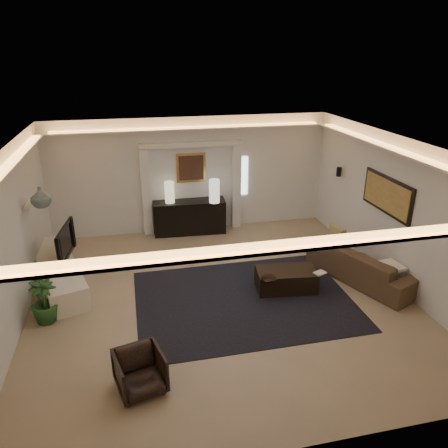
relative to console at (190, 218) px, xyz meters
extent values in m
plane|color=tan|center=(0.11, -3.25, -0.40)|extent=(7.00, 7.00, 0.00)
plane|color=white|center=(0.11, -3.25, 2.50)|extent=(7.00, 7.00, 0.00)
plane|color=silver|center=(0.11, 0.25, 1.05)|extent=(7.00, 0.00, 7.00)
plane|color=silver|center=(0.11, -6.75, 1.05)|extent=(7.00, 0.00, 7.00)
plane|color=silver|center=(-3.39, -3.25, 1.05)|extent=(0.00, 7.00, 7.00)
plane|color=silver|center=(3.61, -3.25, 1.05)|extent=(0.00, 7.00, 7.00)
cube|color=silver|center=(0.11, -3.25, 2.22)|extent=(7.00, 7.00, 0.04)
cube|color=white|center=(1.46, 0.23, 0.95)|extent=(0.25, 0.03, 1.00)
cube|color=black|center=(0.51, -3.45, -0.39)|extent=(4.00, 3.00, 0.01)
cube|color=silver|center=(-1.04, 0.15, 0.70)|extent=(0.22, 0.20, 2.20)
cube|color=silver|center=(1.26, 0.15, 0.70)|extent=(0.22, 0.20, 2.20)
cube|color=silver|center=(0.11, 0.15, 1.85)|extent=(2.52, 0.20, 0.12)
cube|color=tan|center=(0.11, 0.22, 1.25)|extent=(0.74, 0.04, 0.74)
cube|color=#4C2D1E|center=(0.11, 0.19, 1.25)|extent=(0.62, 0.02, 0.62)
cube|color=black|center=(3.58, -2.95, 1.30)|extent=(0.04, 1.64, 0.74)
cube|color=tan|center=(3.55, -2.95, 1.30)|extent=(0.02, 1.50, 0.62)
cylinder|color=black|center=(3.49, -1.05, 1.28)|extent=(0.12, 0.12, 0.22)
cube|color=silver|center=(-3.33, -1.85, 1.25)|extent=(0.10, 0.55, 0.04)
cube|color=black|center=(0.00, 0.00, 0.00)|extent=(1.83, 0.67, 0.90)
cylinder|color=beige|center=(-0.48, 0.00, 0.69)|extent=(0.28, 0.28, 0.53)
cylinder|color=white|center=(0.60, -0.23, 0.69)|extent=(0.35, 0.35, 0.59)
cube|color=silver|center=(-2.97, -2.00, -0.18)|extent=(1.42, 2.80, 0.51)
imported|color=black|center=(-2.88, -1.84, 0.38)|extent=(1.17, 0.31, 0.67)
cylinder|color=#321F15|center=(-2.73, -1.20, 0.24)|extent=(0.14, 0.14, 0.33)
imported|color=#475462|center=(-3.04, -2.09, 1.46)|extent=(0.43, 0.43, 0.39)
imported|color=#214A1F|center=(-3.02, -3.35, 0.00)|extent=(0.64, 0.64, 0.81)
imported|color=black|center=(3.08, -3.22, -0.06)|extent=(2.49, 1.72, 0.68)
cube|color=white|center=(3.26, -3.76, 0.15)|extent=(0.61, 0.53, 0.06)
cube|color=tan|center=(2.99, -2.20, 0.15)|extent=(0.20, 0.44, 0.42)
cube|color=black|center=(1.42, -3.25, -0.20)|extent=(1.22, 0.76, 0.43)
imported|color=black|center=(0.95, -3.57, 0.05)|extent=(0.33, 0.33, 0.07)
cube|color=beige|center=(1.99, -3.51, 0.02)|extent=(0.27, 0.23, 0.03)
imported|color=black|center=(-1.48, -5.36, -0.10)|extent=(0.77, 0.79, 0.59)
camera|label=1|loc=(-1.39, -10.18, 4.00)|focal=34.46mm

